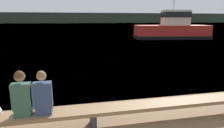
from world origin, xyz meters
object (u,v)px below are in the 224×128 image
(person_left, at_px, (22,96))
(tugboat_red, at_px, (172,30))
(person_right, at_px, (43,95))
(bench_main, at_px, (93,112))

(person_left, relative_size, tugboat_red, 0.10)
(tugboat_red, bearing_deg, person_right, 153.96)
(person_right, relative_size, tugboat_red, 0.10)
(person_left, distance_m, tugboat_red, 24.13)
(bench_main, bearing_deg, person_right, -179.98)
(bench_main, height_order, person_left, person_left)
(bench_main, bearing_deg, person_left, -179.93)
(bench_main, height_order, tugboat_red, tugboat_red)
(bench_main, height_order, person_right, person_right)
(bench_main, xyz_separation_m, person_left, (-1.49, -0.00, 0.52))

